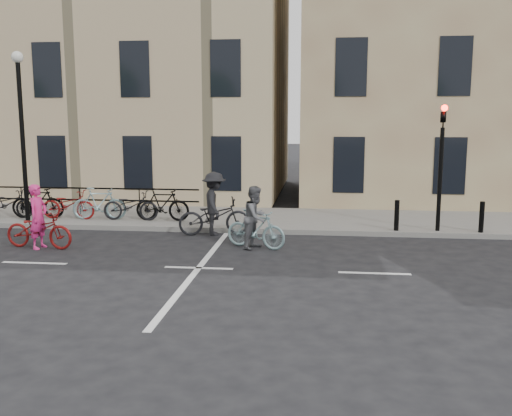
# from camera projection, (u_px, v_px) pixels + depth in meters

# --- Properties ---
(ground) EXTENTS (120.00, 120.00, 0.00)m
(ground) POSITION_uv_depth(u_px,v_px,m) (199.00, 268.00, 13.16)
(ground) COLOR black
(ground) RESTS_ON ground
(sidewalk) EXTENTS (46.00, 4.00, 0.15)m
(sidewalk) POSITION_uv_depth(u_px,v_px,m) (121.00, 217.00, 19.48)
(sidewalk) COLOR slate
(sidewalk) RESTS_ON ground
(building_east) EXTENTS (14.00, 10.00, 12.00)m
(building_east) POSITION_uv_depth(u_px,v_px,m) (472.00, 52.00, 23.92)
(building_east) COLOR #A08560
(building_east) RESTS_ON sidewalk
(building_west) EXTENTS (20.00, 10.00, 10.00)m
(building_west) POSITION_uv_depth(u_px,v_px,m) (64.00, 79.00, 26.10)
(building_west) COLOR tan
(building_west) RESTS_ON sidewalk
(traffic_light) EXTENTS (0.18, 0.30, 3.90)m
(traffic_light) POSITION_uv_depth(u_px,v_px,m) (441.00, 152.00, 16.33)
(traffic_light) COLOR black
(traffic_light) RESTS_ON sidewalk
(lamp_post) EXTENTS (0.36, 0.36, 5.28)m
(lamp_post) POSITION_uv_depth(u_px,v_px,m) (21.00, 116.00, 17.65)
(lamp_post) COLOR black
(lamp_post) RESTS_ON sidewalk
(bollard_east) EXTENTS (0.14, 0.14, 0.90)m
(bollard_east) POSITION_uv_depth(u_px,v_px,m) (397.00, 215.00, 16.68)
(bollard_east) COLOR black
(bollard_east) RESTS_ON sidewalk
(bollard_west) EXTENTS (0.14, 0.14, 0.90)m
(bollard_west) POSITION_uv_depth(u_px,v_px,m) (482.00, 217.00, 16.41)
(bollard_west) COLOR black
(bollard_west) RESTS_ON sidewalk
(parked_bikes) EXTENTS (7.25, 1.23, 1.05)m
(parked_bikes) POSITION_uv_depth(u_px,v_px,m) (83.00, 204.00, 18.55)
(parked_bikes) COLOR black
(parked_bikes) RESTS_ON sidewalk
(cyclist_pink) EXTENTS (1.99, 0.90, 1.71)m
(cyclist_pink) POSITION_uv_depth(u_px,v_px,m) (39.00, 226.00, 15.05)
(cyclist_pink) COLOR maroon
(cyclist_pink) RESTS_ON ground
(cyclist_grey) EXTENTS (1.78, 1.09, 1.67)m
(cyclist_grey) POSITION_uv_depth(u_px,v_px,m) (256.00, 223.00, 15.06)
(cyclist_grey) COLOR #7DA0A4
(cyclist_grey) RESTS_ON ground
(cyclist_dark) EXTENTS (2.22, 1.35, 1.87)m
(cyclist_dark) POSITION_uv_depth(u_px,v_px,m) (214.00, 210.00, 16.76)
(cyclist_dark) COLOR black
(cyclist_dark) RESTS_ON ground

